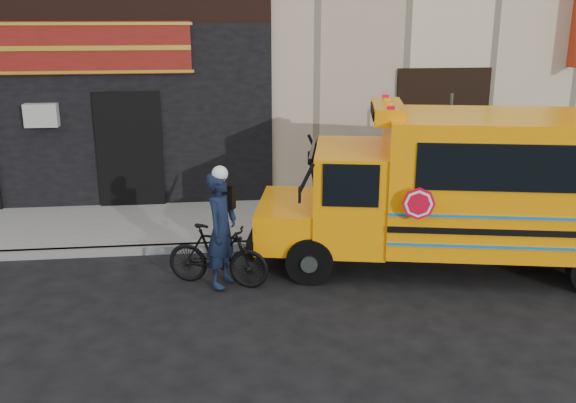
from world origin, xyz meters
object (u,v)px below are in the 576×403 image
(sign_pole, at_px, (448,156))
(bicycle, at_px, (218,255))
(school_bus, at_px, (476,186))
(cyclist, at_px, (222,232))

(sign_pole, xyz_separation_m, bicycle, (-4.70, -2.26, -1.05))
(school_bus, relative_size, sign_pole, 2.52)
(bicycle, relative_size, cyclist, 0.92)
(cyclist, bearing_deg, sign_pole, -35.89)
(sign_pole, height_order, cyclist, sign_pole)
(bicycle, xyz_separation_m, cyclist, (0.08, -0.09, 0.43))
(bicycle, distance_m, cyclist, 0.44)
(school_bus, xyz_separation_m, bicycle, (-4.49, -0.27, -0.98))
(sign_pole, height_order, bicycle, sign_pole)
(sign_pole, bearing_deg, school_bus, -96.07)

